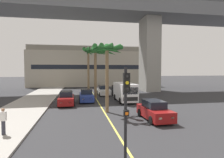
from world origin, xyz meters
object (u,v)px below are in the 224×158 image
traffic_light_median_near (126,105)px  palm_tree_mid_median (107,54)px  car_queue_second (66,99)px  delivery_van (125,92)px  palm_tree_near_median (95,57)px  palm_tree_far_median (88,58)px  car_queue_front (154,111)px  car_queue_fifth (86,96)px  pedestrian_near_crosswalk (3,121)px  car_queue_third (117,90)px  car_queue_fourth (104,91)px

traffic_light_median_near → palm_tree_mid_median: 10.86m
car_queue_second → delivery_van: (7.24, 0.92, 0.57)m
palm_tree_near_median → palm_tree_far_median: palm_tree_far_median is taller
car_queue_front → car_queue_fifth: (-5.12, 9.71, 0.00)m
car_queue_second → traffic_light_median_near: traffic_light_median_near is taller
car_queue_front → car_queue_second: 10.86m
car_queue_second → pedestrian_near_crosswalk: 10.46m
car_queue_second → palm_tree_near_median: bearing=50.1°
car_queue_fifth → palm_tree_near_median: palm_tree_near_median is taller
delivery_van → traffic_light_median_near: 16.53m
car_queue_fifth → pedestrian_near_crosswalk: size_ratio=2.53×
delivery_van → palm_tree_near_median: (-3.42, 3.64, 4.61)m
palm_tree_far_median → pedestrian_near_crosswalk: (-6.66, -28.16, -5.56)m
car_queue_third → car_queue_fourth: size_ratio=1.00×
palm_tree_far_median → pedestrian_near_crosswalk: bearing=-103.3°
car_queue_fourth → palm_tree_near_median: size_ratio=0.58×
palm_tree_mid_median → car_queue_third: bearing=73.4°
car_queue_fifth → delivery_van: bearing=-11.1°
delivery_van → palm_tree_mid_median: (-3.16, -5.53, 4.27)m
car_queue_second → traffic_light_median_near: bearing=-77.9°
car_queue_front → car_queue_fifth: same height
traffic_light_median_near → palm_tree_mid_median: bearing=85.4°
palm_tree_mid_median → palm_tree_far_median: palm_tree_far_median is taller
car_queue_fifth → traffic_light_median_near: traffic_light_median_near is taller
palm_tree_near_median → traffic_light_median_near: bearing=-91.7°
delivery_van → car_queue_third: bearing=86.9°
palm_tree_near_median → delivery_van: bearing=-46.8°
delivery_van → palm_tree_near_median: size_ratio=0.73×
car_queue_third → car_queue_fifth: bearing=-134.6°
car_queue_fourth → palm_tree_far_median: palm_tree_far_median is taller
car_queue_third → pedestrian_near_crosswalk: bearing=-122.0°
traffic_light_median_near → palm_tree_near_median: (0.59, 19.62, 3.18)m
palm_tree_mid_median → palm_tree_far_median: 22.83m
car_queue_front → delivery_van: (-0.27, 8.75, 0.57)m
palm_tree_mid_median → delivery_van: bearing=60.2°
delivery_van → car_queue_front: bearing=-88.2°
palm_tree_mid_median → palm_tree_far_median: size_ratio=0.74×
palm_tree_far_median → pedestrian_near_crosswalk: 29.46m
car_queue_second → car_queue_fourth: size_ratio=1.00×
car_queue_second → palm_tree_near_median: size_ratio=0.58×
car_queue_third → car_queue_fourth: 2.21m
car_queue_third → palm_tree_mid_median: palm_tree_mid_median is taller
car_queue_third → delivery_van: delivery_van is taller
palm_tree_far_median → palm_tree_near_median: bearing=-88.8°
car_queue_third → traffic_light_median_near: traffic_light_median_near is taller
delivery_van → palm_tree_near_median: bearing=133.2°
palm_tree_near_median → palm_tree_far_median: (-0.29, 13.63, 0.66)m
car_queue_fourth → palm_tree_far_median: (-1.85, 10.77, 5.84)m
car_queue_front → palm_tree_far_median: size_ratio=0.47×
palm_tree_near_median → pedestrian_near_crosswalk: (-6.95, -14.53, -4.90)m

